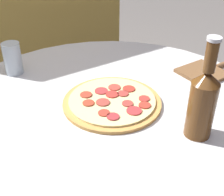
% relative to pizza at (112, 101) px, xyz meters
% --- Properties ---
extents(table, '(1.02, 1.02, 0.74)m').
position_rel_pizza_xyz_m(table, '(-0.02, -0.02, -0.18)').
color(table, silver).
rests_on(table, ground_plane).
extents(pizza, '(0.29, 0.29, 0.02)m').
position_rel_pizza_xyz_m(pizza, '(0.00, 0.00, 0.00)').
color(pizza, '#C68E47').
rests_on(pizza, table).
extents(beer_bottle, '(0.07, 0.07, 0.26)m').
position_rel_pizza_xyz_m(beer_bottle, '(0.11, -0.23, 0.09)').
color(beer_bottle, '#563314').
rests_on(beer_bottle, table).
extents(pizza_paddle, '(0.29, 0.14, 0.02)m').
position_rel_pizza_xyz_m(pizza_paddle, '(0.39, -0.01, -0.00)').
color(pizza_paddle, brown).
rests_on(pizza_paddle, table).
extents(drinking_glass, '(0.06, 0.06, 0.11)m').
position_rel_pizza_xyz_m(drinking_glass, '(-0.18, 0.34, 0.05)').
color(drinking_glass, '#ADBCC6').
rests_on(drinking_glass, table).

